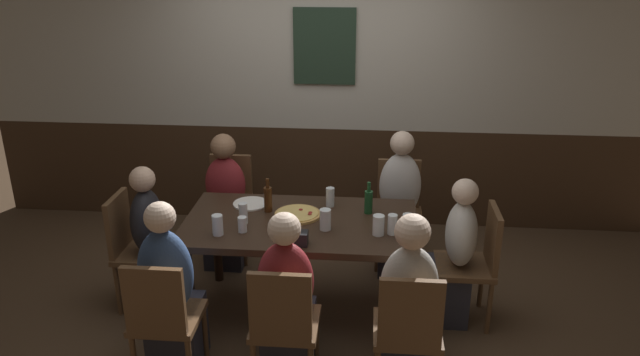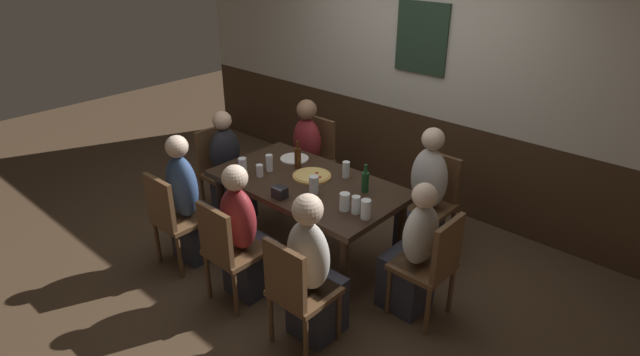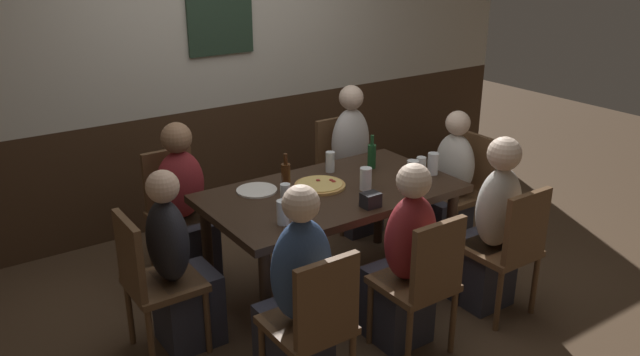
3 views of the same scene
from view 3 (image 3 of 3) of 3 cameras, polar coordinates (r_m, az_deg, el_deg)
ground_plane at (r=4.50m, az=0.99°, el=-9.83°), size 12.00×12.00×0.00m
wall_back at (r=5.38m, az=-9.32°, el=10.00°), size 6.40×0.13×2.60m
dining_table at (r=4.20m, az=1.04°, el=-2.08°), size 1.66×0.92×0.74m
chair_right_near at (r=4.16m, az=16.50°, el=-5.74°), size 0.40×0.40×0.88m
chair_head_west at (r=3.76m, az=-14.78°, el=-8.53°), size 0.40×0.40×0.88m
chair_right_far at (r=5.32m, az=1.92°, el=1.11°), size 0.40×0.40×0.88m
chair_head_east at (r=5.03m, az=12.63°, el=-0.59°), size 0.40×0.40×0.88m
chair_left_far at (r=4.66m, az=-12.68°, el=-2.38°), size 0.40×0.40×0.88m
chair_left_near at (r=3.27m, az=-0.47°, el=-12.57°), size 0.40×0.40×0.88m
chair_mid_near at (r=3.67m, az=9.12°, el=-8.84°), size 0.40×0.40×0.88m
person_right_near at (r=4.24m, az=14.84°, el=-4.97°), size 0.34×0.37×1.17m
person_head_west at (r=3.82m, az=-12.42°, el=-8.32°), size 0.37×0.34×1.11m
person_right_far at (r=5.19m, az=2.98°, el=0.70°), size 0.34×0.37×1.19m
person_head_east at (r=4.94m, az=11.28°, el=-1.41°), size 0.37×0.34×1.10m
person_left_far at (r=4.53m, az=-11.87°, el=-3.23°), size 0.34×0.37×1.13m
person_left_near at (r=3.38m, az=-2.03°, el=-11.28°), size 0.34×0.37×1.18m
person_mid_near at (r=3.78m, az=7.41°, el=-8.04°), size 0.34×0.37×1.15m
pizza at (r=4.21m, az=-0.00°, el=-0.63°), size 0.34×0.34×0.03m
pint_glass_stout at (r=4.48m, az=9.99°, el=1.13°), size 0.08×0.08×0.15m
tumbler_short at (r=4.16m, az=4.08°, el=-0.20°), size 0.08×0.08×0.15m
highball_clear at (r=3.67m, az=-3.30°, el=-3.14°), size 0.07×0.07×0.14m
beer_glass_half at (r=4.35m, az=8.22°, el=0.55°), size 0.08×0.08×0.14m
beer_glass_tall at (r=3.89m, az=-3.09°, el=-1.72°), size 0.06×0.06×0.15m
pint_glass_pale at (r=4.46m, az=0.91°, el=1.32°), size 0.06×0.06×0.14m
pint_glass_amber at (r=4.42m, az=8.95°, el=0.86°), size 0.07×0.07×0.14m
tumbler_water at (r=3.80m, az=-1.76°, el=-2.56°), size 0.06×0.06×0.11m
beer_bottle_green at (r=4.54m, az=4.62°, el=2.02°), size 0.06×0.06×0.24m
beer_bottle_brown at (r=4.11m, az=-3.05°, el=0.11°), size 0.06×0.06×0.26m
plate_white_large at (r=4.17m, az=-5.64°, el=-1.09°), size 0.27×0.27×0.01m
condiment_caddy at (r=3.91m, az=4.52°, el=-1.96°), size 0.11×0.09×0.09m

